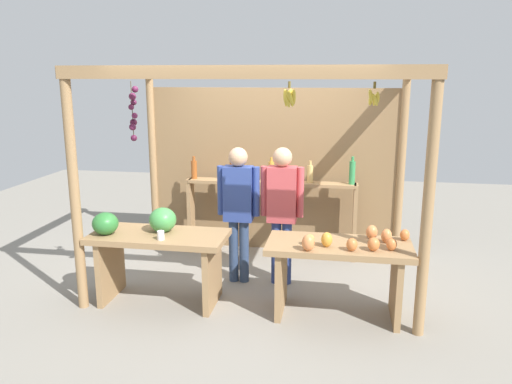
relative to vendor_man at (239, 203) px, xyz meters
The scene contains 7 objects.
ground_plane 0.96m from the vendor_man, 30.78° to the left, with size 12.00×12.00×0.00m, color gray.
market_stall 0.82m from the vendor_man, 71.45° to the left, with size 3.44×2.21×2.41m.
fruit_counter_left 1.05m from the vendor_man, 138.86° to the right, with size 1.40×0.64×1.00m.
fruit_counter_right 1.37m from the vendor_man, 30.22° to the right, with size 1.40×0.64×0.90m.
bottle_shelf_unit 0.96m from the vendor_man, 75.09° to the left, with size 2.21×0.22×1.35m.
vendor_man is the anchor object (origin of this frame).
vendor_woman 0.49m from the vendor_man, ahead, with size 0.48×0.21×1.57m.
Camera 1 is at (0.90, -5.44, 2.33)m, focal length 35.10 mm.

